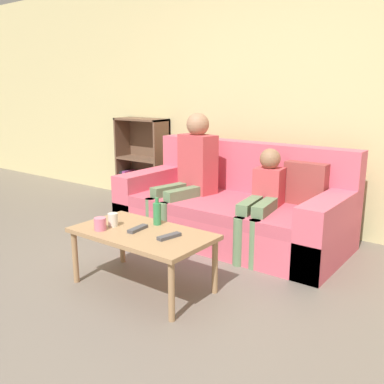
{
  "coord_description": "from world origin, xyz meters",
  "views": [
    {
      "loc": [
        1.83,
        -1.58,
        1.35
      ],
      "look_at": [
        -0.11,
        1.0,
        0.57
      ],
      "focal_mm": 40.0,
      "sensor_mm": 36.0,
      "label": 1
    }
  ],
  "objects": [
    {
      "name": "bottle",
      "position": [
        -0.11,
        0.59,
        0.49
      ],
      "size": [
        0.06,
        0.06,
        0.2
      ],
      "color": "#33844C",
      "rests_on": "coffee_table"
    },
    {
      "name": "person_child",
      "position": [
        0.25,
        1.5,
        0.49
      ],
      "size": [
        0.32,
        0.67,
        0.86
      ],
      "rotation": [
        0.0,
        0.0,
        0.15
      ],
      "color": "#66845B",
      "rests_on": "ground_plane"
    },
    {
      "name": "person_adult",
      "position": [
        -0.53,
        1.55,
        0.64
      ],
      "size": [
        0.43,
        0.69,
        1.13
      ],
      "rotation": [
        0.0,
        0.0,
        -0.19
      ],
      "color": "#66845B",
      "rests_on": "ground_plane"
    },
    {
      "name": "cup_near",
      "position": [
        -0.33,
        0.38,
        0.46
      ],
      "size": [
        0.07,
        0.07,
        0.09
      ],
      "color": "silver",
      "rests_on": "coffee_table"
    },
    {
      "name": "tv_remote_0",
      "position": [
        0.14,
        0.42,
        0.42
      ],
      "size": [
        0.08,
        0.18,
        0.02
      ],
      "rotation": [
        0.0,
        0.0,
        -0.2
      ],
      "color": "#47474C",
      "rests_on": "coffee_table"
    },
    {
      "name": "coffee_table",
      "position": [
        -0.09,
        0.41,
        0.37
      ],
      "size": [
        0.96,
        0.54,
        0.41
      ],
      "color": "#A87F56",
      "rests_on": "ground_plane"
    },
    {
      "name": "ground_plane",
      "position": [
        0.0,
        0.0,
        0.0
      ],
      "size": [
        22.0,
        22.0,
        0.0
      ],
      "primitive_type": "plane",
      "color": "#70665B"
    },
    {
      "name": "wall_back",
      "position": [
        0.0,
        2.32,
        1.3
      ],
      "size": [
        12.0,
        0.06,
        2.6
      ],
      "color": "beige",
      "rests_on": "ground_plane"
    },
    {
      "name": "bookshelf",
      "position": [
        -1.73,
        2.17,
        0.38
      ],
      "size": [
        0.66,
        0.28,
        1.01
      ],
      "color": "brown",
      "rests_on": "ground_plane"
    },
    {
      "name": "cup_far",
      "position": [
        -0.34,
        0.26,
        0.45
      ],
      "size": [
        0.08,
        0.08,
        0.09
      ],
      "color": "pink",
      "rests_on": "coffee_table"
    },
    {
      "name": "tv_remote_1",
      "position": [
        -0.13,
        0.41,
        0.42
      ],
      "size": [
        0.06,
        0.17,
        0.02
      ],
      "rotation": [
        0.0,
        0.0,
        0.09
      ],
      "color": "#47474C",
      "rests_on": "coffee_table"
    },
    {
      "name": "couch",
      "position": [
        -0.12,
        1.65,
        0.27
      ],
      "size": [
        2.06,
        0.94,
        0.86
      ],
      "color": "#DB5B70",
      "rests_on": "ground_plane"
    }
  ]
}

